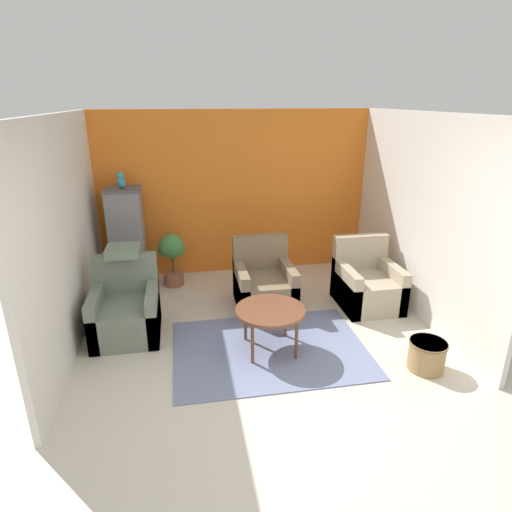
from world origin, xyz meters
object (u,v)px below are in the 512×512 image
parrot (121,181)px  potted_plant (172,254)px  armchair_right (367,285)px  birdcage (128,240)px  coffee_table (270,312)px  armchair_middle (264,285)px  wicker_basket (427,354)px  armchair_left (126,312)px

parrot → potted_plant: bearing=-4.8°
armchair_right → birdcage: 3.39m
coffee_table → armchair_right: armchair_right is taller
armchair_right → parrot: parrot is taller
armchair_right → armchair_middle: same height
parrot → wicker_basket: size_ratio=0.60×
armchair_middle → birdcage: size_ratio=0.60×
armchair_left → armchair_right: same height
coffee_table → birdcage: size_ratio=0.52×
armchair_middle → wicker_basket: bearing=-52.0°
coffee_table → parrot: parrot is taller
parrot → potted_plant: 1.24m
armchair_left → armchair_middle: bearing=14.8°
armchair_left → armchair_middle: size_ratio=1.00×
coffee_table → potted_plant: size_ratio=0.96×
coffee_table → armchair_left: (-1.58, 0.64, -0.18)m
armchair_left → parrot: (-0.07, 1.38, 1.29)m
coffee_table → parrot: bearing=129.3°
parrot → coffee_table: bearing=-50.7°
armchair_right → potted_plant: armchair_right is taller
coffee_table → wicker_basket: (1.50, -0.63, -0.29)m
birdcage → parrot: parrot is taller
coffee_table → armchair_left: armchair_left is taller
armchair_middle → potted_plant: (-1.20, 0.87, 0.21)m
potted_plant → wicker_basket: bearing=-45.6°
armchair_middle → parrot: (-1.80, 0.92, 1.29)m
armchair_left → potted_plant: bearing=68.2°
armchair_left → birdcage: 1.45m
potted_plant → armchair_left: bearing=-111.8°
armchair_left → parrot: 1.89m
armchair_right → parrot: size_ratio=3.88×
armchair_right → coffee_table: bearing=-150.2°
armchair_left → birdcage: bearing=93.0°
potted_plant → wicker_basket: (2.55, -2.60, -0.32)m
coffee_table → wicker_basket: size_ratio=1.98×
armchair_middle → parrot: bearing=152.9°
armchair_left → birdcage: birdcage is taller
armchair_middle → wicker_basket: 2.20m
birdcage → wicker_basket: bearing=-40.0°
armchair_right → armchair_left: bearing=-175.9°
armchair_left → potted_plant: armchair_left is taller
armchair_right → armchair_middle: (-1.35, 0.24, 0.00)m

